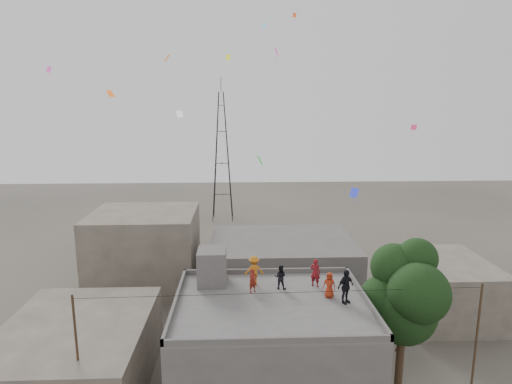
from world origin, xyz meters
TOP-DOWN VIEW (x-y plane):
  - main_building at (0.00, 0.00)m, footprint 10.00×8.00m
  - parapet at (0.00, 0.00)m, footprint 10.00×8.00m
  - stair_head_box at (-3.20, 2.60)m, footprint 1.60×1.80m
  - neighbor_west at (-11.00, 2.00)m, footprint 8.00×10.00m
  - neighbor_north at (2.00, 14.00)m, footprint 12.00×9.00m
  - neighbor_northwest at (-10.00, 16.00)m, footprint 9.00×8.00m
  - neighbor_east at (14.00, 10.00)m, footprint 7.00×8.00m
  - tree at (7.37, 0.60)m, footprint 4.90×4.60m
  - utility_line at (0.50, -1.25)m, footprint 20.12×0.62m
  - transmission_tower at (-4.00, 40.00)m, footprint 2.97×2.97m
  - person_red_adult at (2.62, 1.94)m, footprint 0.70×0.62m
  - person_orange_child at (3.12, 0.50)m, footprint 0.80×0.69m
  - person_dark_child at (0.63, 1.70)m, footprint 0.78×0.68m
  - person_dark_adult at (3.81, -0.20)m, footprint 1.13×0.92m
  - person_orange_adult at (-0.81, 2.31)m, footprint 1.17×0.77m
  - person_red_child at (-0.91, 1.30)m, footprint 0.58×0.53m
  - kites at (-0.61, 7.98)m, footprint 23.51×17.36m

SIDE VIEW (x-z plane):
  - neighbor_west at x=-11.00m, z-range 0.00..4.00m
  - neighbor_east at x=14.00m, z-range 0.00..4.40m
  - neighbor_north at x=2.00m, z-range 0.00..5.00m
  - main_building at x=0.00m, z-range 0.00..6.10m
  - neighbor_northwest at x=-10.00m, z-range 0.00..7.00m
  - utility_line at x=0.50m, z-range 0.13..7.53m
  - tree at x=7.37m, z-range 1.55..10.65m
  - parapet at x=0.00m, z-range 6.10..6.40m
  - person_red_child at x=-0.91m, z-range 6.10..7.43m
  - person_dark_child at x=0.63m, z-range 6.10..7.46m
  - person_orange_child at x=3.12m, z-range 6.10..7.48m
  - person_red_adult at x=2.62m, z-range 6.10..7.71m
  - person_orange_adult at x=-0.81m, z-range 6.10..7.79m
  - person_dark_adult at x=3.81m, z-range 6.10..7.90m
  - stair_head_box at x=-3.20m, z-range 6.10..8.10m
  - transmission_tower at x=-4.00m, z-range -0.93..19.07m
  - kites at x=-0.61m, z-range 9.84..22.83m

